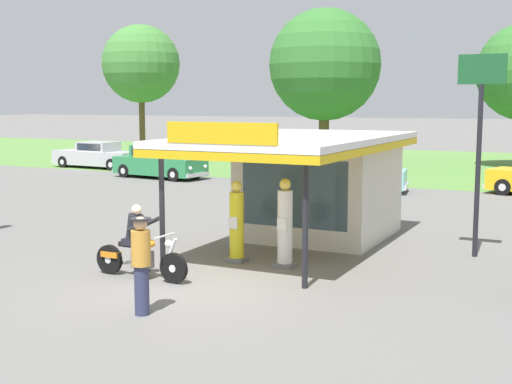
# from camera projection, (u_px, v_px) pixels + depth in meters

# --- Properties ---
(ground_plane) EXTENTS (300.00, 300.00, 0.00)m
(ground_plane) POSITION_uv_depth(u_px,v_px,m) (191.00, 286.00, 14.06)
(ground_plane) COLOR slate
(grass_verge_strip) EXTENTS (120.00, 24.00, 0.01)m
(grass_verge_strip) POSITION_uv_depth(u_px,v_px,m) (457.00, 165.00, 40.73)
(grass_verge_strip) COLOR #56843D
(grass_verge_strip) RESTS_ON ground
(service_station_kiosk) EXTENTS (4.31, 7.85, 3.32)m
(service_station_kiosk) POSITION_uv_depth(u_px,v_px,m) (315.00, 178.00, 18.70)
(service_station_kiosk) COLOR beige
(service_station_kiosk) RESTS_ON ground
(gas_pump_nearside) EXTENTS (0.44, 0.44, 1.91)m
(gas_pump_nearside) POSITION_uv_depth(u_px,v_px,m) (237.00, 225.00, 16.07)
(gas_pump_nearside) COLOR slate
(gas_pump_nearside) RESTS_ON ground
(gas_pump_offside) EXTENTS (0.44, 0.44, 2.03)m
(gas_pump_offside) POSITION_uv_depth(u_px,v_px,m) (285.00, 227.00, 15.52)
(gas_pump_offside) COLOR slate
(gas_pump_offside) RESTS_ON ground
(motorcycle_with_rider) EXTENTS (2.34, 0.70, 1.58)m
(motorcycle_with_rider) POSITION_uv_depth(u_px,v_px,m) (139.00, 248.00, 14.57)
(motorcycle_with_rider) COLOR black
(motorcycle_with_rider) RESTS_ON ground
(parked_car_back_row_centre_right) EXTENTS (5.60, 2.10, 1.49)m
(parked_car_back_row_centre_right) POSITION_uv_depth(u_px,v_px,m) (97.00, 156.00, 39.14)
(parked_car_back_row_centre_right) COLOR #B7B7BC
(parked_car_back_row_centre_right) RESTS_ON ground
(parked_car_back_row_far_left) EXTENTS (5.66, 2.59, 1.49)m
(parked_car_back_row_far_left) POSITION_uv_depth(u_px,v_px,m) (344.00, 175.00, 28.96)
(parked_car_back_row_far_left) COLOR #7AC6D1
(parked_car_back_row_far_left) RESTS_ON ground
(parked_car_back_row_far_right) EXTENTS (5.10, 2.37, 1.63)m
(parked_car_back_row_far_right) POSITION_uv_depth(u_px,v_px,m) (159.00, 163.00, 33.97)
(parked_car_back_row_far_right) COLOR #2D844C
(parked_car_back_row_far_right) RESTS_ON ground
(bystander_admiring_sedan) EXTENTS (0.38, 0.38, 1.75)m
(bystander_admiring_sedan) POSITION_uv_depth(u_px,v_px,m) (141.00, 262.00, 12.01)
(bystander_admiring_sedan) COLOR #2D3351
(bystander_admiring_sedan) RESTS_ON ground
(tree_oak_centre) EXTENTS (6.57, 6.57, 9.19)m
(tree_oak_centre) POSITION_uv_depth(u_px,v_px,m) (325.00, 65.00, 40.42)
(tree_oak_centre) COLOR brown
(tree_oak_centre) RESTS_ON ground
(tree_oak_left) EXTENTS (5.43, 5.43, 9.09)m
(tree_oak_left) POSITION_uv_depth(u_px,v_px,m) (141.00, 64.00, 48.02)
(tree_oak_left) COLOR brown
(tree_oak_left) RESTS_ON ground
(roadside_pole_sign) EXTENTS (1.10, 0.12, 4.84)m
(roadside_pole_sign) POSITION_uv_depth(u_px,v_px,m) (480.00, 120.00, 16.27)
(roadside_pole_sign) COLOR black
(roadside_pole_sign) RESTS_ON ground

